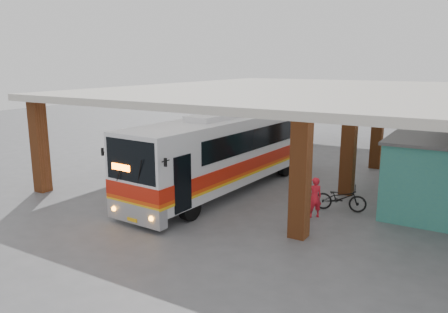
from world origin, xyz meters
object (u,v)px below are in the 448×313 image
(motorcycle, at_px, (340,198))
(red_chair, at_px, (403,175))
(coach_bus, at_px, (229,151))
(pedestrian, at_px, (315,197))

(motorcycle, bearing_deg, red_chair, -26.42)
(coach_bus, distance_m, pedestrian, 5.28)
(pedestrian, bearing_deg, coach_bus, -60.47)
(coach_bus, distance_m, motorcycle, 5.73)
(motorcycle, bearing_deg, coach_bus, 72.81)
(coach_bus, bearing_deg, pedestrian, -15.52)
(motorcycle, distance_m, red_chair, 6.33)
(pedestrian, xyz_separation_m, red_chair, (2.10, 7.46, -0.45))
(pedestrian, bearing_deg, motorcycle, -158.94)
(motorcycle, relative_size, red_chair, 2.68)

